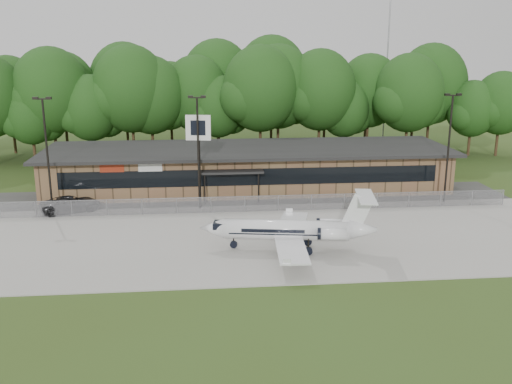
{
  "coord_description": "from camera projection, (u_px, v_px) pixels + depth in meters",
  "views": [
    {
      "loc": [
        -4.59,
        -33.45,
        14.68
      ],
      "look_at": [
        -0.29,
        12.0,
        2.66
      ],
      "focal_mm": 40.0,
      "sensor_mm": 36.0,
      "label": 1
    }
  ],
  "objects": [
    {
      "name": "fence",
      "position": [
        256.0,
        204.0,
        50.6
      ],
      "size": [
        46.0,
        0.04,
        1.52
      ],
      "color": "gray",
      "rests_on": "ground"
    },
    {
      "name": "terminal",
      "position": [
        248.0,
        167.0,
        58.85
      ],
      "size": [
        41.0,
        11.65,
        4.3
      ],
      "color": "brown",
      "rests_on": "ground"
    },
    {
      "name": "parking_lot",
      "position": [
        252.0,
        199.0,
        55.12
      ],
      "size": [
        50.0,
        9.0,
        0.06
      ],
      "primitive_type": "cube",
      "color": "#383835",
      "rests_on": "ground"
    },
    {
      "name": "treeline",
      "position": [
        237.0,
        99.0,
        74.88
      ],
      "size": [
        72.0,
        12.0,
        15.0
      ],
      "primitive_type": null,
      "color": "#163D13",
      "rests_on": "ground"
    },
    {
      "name": "light_pole_right",
      "position": [
        449.0,
        140.0,
        52.36
      ],
      "size": [
        1.55,
        0.3,
        10.23
      ],
      "color": "black",
      "rests_on": "ground"
    },
    {
      "name": "suv",
      "position": [
        71.0,
        204.0,
        50.75
      ],
      "size": [
        5.69,
        4.21,
        1.44
      ],
      "primitive_type": "imported",
      "rotation": [
        0.0,
        0.0,
        1.97
      ],
      "color": "#2C2D2F",
      "rests_on": "ground"
    },
    {
      "name": "business_jet",
      "position": [
        292.0,
        231.0,
        41.0
      ],
      "size": [
        12.87,
        11.54,
        4.33
      ],
      "rotation": [
        0.0,
        0.0,
        -0.16
      ],
      "color": "white",
      "rests_on": "ground"
    },
    {
      "name": "ground",
      "position": [
        278.0,
        280.0,
        36.36
      ],
      "size": [
        160.0,
        160.0,
        0.0
      ],
      "primitive_type": "plane",
      "color": "#394C1B",
      "rests_on": "ground"
    },
    {
      "name": "apron",
      "position": [
        265.0,
        238.0,
        44.05
      ],
      "size": [
        64.0,
        18.0,
        0.08
      ],
      "primitive_type": "cube",
      "color": "#9E9B93",
      "rests_on": "ground"
    },
    {
      "name": "pole_sign",
      "position": [
        199.0,
        138.0,
        50.42
      ],
      "size": [
        2.24,
        0.62,
        8.5
      ],
      "rotation": [
        0.0,
        0.0,
        -0.17
      ],
      "color": "black",
      "rests_on": "ground"
    },
    {
      "name": "light_pole_mid",
      "position": [
        198.0,
        144.0,
        50.26
      ],
      "size": [
        1.55,
        0.3,
        10.23
      ],
      "color": "black",
      "rests_on": "ground"
    },
    {
      "name": "radio_mast",
      "position": [
        387.0,
        58.0,
        81.4
      ],
      "size": [
        0.2,
        0.2,
        25.0
      ],
      "primitive_type": "cylinder",
      "color": "gray",
      "rests_on": "ground"
    },
    {
      "name": "light_pole_left",
      "position": [
        47.0,
        147.0,
        49.08
      ],
      "size": [
        1.55,
        0.3,
        10.23
      ],
      "color": "black",
      "rests_on": "ground"
    }
  ]
}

